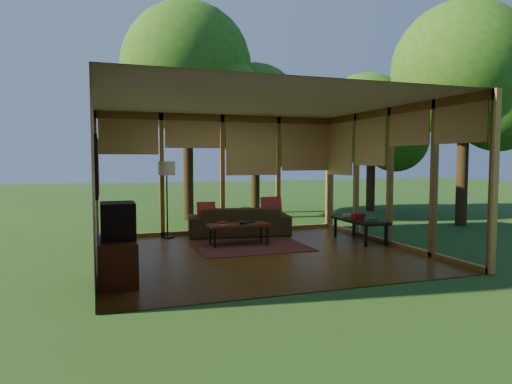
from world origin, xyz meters
name	(u,v)px	position (x,y,z in m)	size (l,w,h in m)	color
floor	(258,253)	(0.00, 0.00, 0.00)	(5.50, 5.50, 0.00)	brown
ceiling	(259,102)	(0.00, 0.00, 2.70)	(5.50, 5.50, 0.00)	white
wall_left	(94,181)	(-2.75, 0.00, 1.35)	(0.04, 5.00, 2.70)	silver
wall_front	(324,186)	(0.00, -2.50, 1.35)	(5.50, 0.04, 2.70)	silver
window_wall_back	(222,174)	(0.00, 2.50, 1.35)	(5.50, 0.12, 2.70)	olive
window_wall_right	(390,177)	(2.75, 0.00, 1.35)	(0.12, 5.00, 2.70)	olive
exterior_lawn	(380,202)	(8.00, 8.00, -0.01)	(40.00, 40.00, 0.00)	#254D1C
tree_nw	(187,69)	(-0.30, 5.19, 4.22)	(3.61, 3.61, 6.04)	#312312
tree_ne	(254,113)	(2.03, 6.19, 3.18)	(3.06, 3.06, 4.72)	#312312
tree_se	(461,71)	(5.97, 1.67, 3.90)	(3.42, 3.42, 5.62)	#312312
tree_far	(366,120)	(5.65, 5.44, 2.99)	(3.03, 3.03, 4.52)	#312312
rug	(251,247)	(0.06, 0.59, 0.01)	(2.14, 1.52, 0.01)	maroon
sofa	(239,221)	(0.24, 2.00, 0.32)	(2.22, 0.87, 0.65)	#352D1A
pillow_left	(206,211)	(-0.51, 1.95, 0.57)	(0.38, 0.13, 0.38)	maroon
pillow_right	(271,207)	(0.99, 1.95, 0.61)	(0.45, 0.15, 0.45)	maroon
ct_book_lower	(222,224)	(-0.45, 0.84, 0.44)	(0.18, 0.14, 0.03)	#ACA69C
ct_book_upper	(222,223)	(-0.45, 0.84, 0.47)	(0.18, 0.13, 0.03)	maroon
ct_book_side	(250,222)	(0.15, 0.97, 0.44)	(0.19, 0.14, 0.03)	black
ct_bowl	(243,222)	(-0.05, 0.79, 0.46)	(0.16, 0.16, 0.07)	black
media_cabinet	(117,261)	(-2.47, -1.20, 0.30)	(0.50, 1.00, 0.60)	#5A2D18
television	(118,221)	(-2.45, -1.20, 0.85)	(0.45, 0.55, 0.50)	black
console_book_a	(371,220)	(2.40, 0.12, 0.49)	(0.21, 0.15, 0.08)	#335947
console_book_b	(358,216)	(2.40, 0.57, 0.51)	(0.24, 0.17, 0.11)	maroon
console_book_c	(348,215)	(2.40, 0.97, 0.48)	(0.22, 0.16, 0.06)	#ACA69C
floor_lamp	(167,173)	(-1.31, 2.20, 1.41)	(0.36, 0.36, 1.65)	black
coffee_table	(239,225)	(-0.10, 0.89, 0.39)	(1.20, 0.50, 0.43)	#5A2D18
side_console	(360,221)	(2.40, 0.52, 0.41)	(0.60, 1.40, 0.46)	black
wall_painting	(97,167)	(-2.71, 1.40, 1.55)	(0.06, 1.35, 1.15)	black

